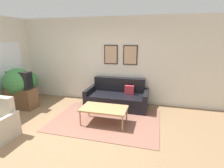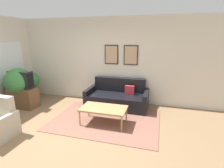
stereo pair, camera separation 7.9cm
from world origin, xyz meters
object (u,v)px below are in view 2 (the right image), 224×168
(tv, at_px, (21,80))
(potted_plant_tall, at_px, (19,82))
(couch, at_px, (118,97))
(coffee_table, at_px, (104,109))

(tv, xyz_separation_m, potted_plant_tall, (-0.10, 0.02, -0.07))
(couch, bearing_deg, tv, -162.73)
(couch, height_order, coffee_table, couch)
(coffee_table, xyz_separation_m, tv, (-2.69, 0.34, 0.48))
(couch, distance_m, potted_plant_tall, 3.00)
(couch, xyz_separation_m, coffee_table, (-0.05, -1.19, 0.10))
(coffee_table, xyz_separation_m, potted_plant_tall, (-2.79, 0.36, 0.41))
(couch, xyz_separation_m, tv, (-2.74, -0.85, 0.58))
(tv, bearing_deg, potted_plant_tall, 169.01)
(coffee_table, bearing_deg, tv, 172.86)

